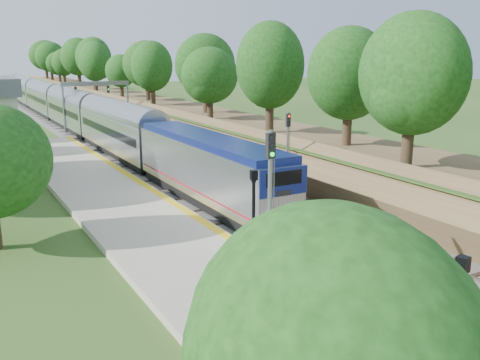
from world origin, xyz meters
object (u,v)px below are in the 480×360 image
train (58,107)px  signal_platform (270,187)px  lamppost_mid (454,347)px  signal_farside (288,144)px  lamppost_far (253,228)px  signal_gantry (96,93)px

train → signal_platform: signal_platform is taller
lamppost_mid → signal_farside: 24.53m
train → lamppost_far: (-3.50, -60.03, 0.22)m
signal_gantry → lamppost_mid: (-6.32, -59.03, -2.44)m
lamppost_mid → lamppost_far: lamppost_far is taller
lamppost_mid → signal_farside: size_ratio=0.80×
train → signal_farside: bearing=-82.7°
lamppost_far → signal_gantry: bearing=83.0°
lamppost_far → signal_farside: 15.22m
train → signal_platform: size_ratio=18.60×
signal_gantry → signal_platform: signal_platform is taller
train → lamppost_mid: bearing=-93.1°
lamppost_mid → lamppost_far: size_ratio=0.98×
lamppost_far → signal_farside: (9.70, 11.67, 1.13)m
signal_gantry → signal_platform: (-5.37, -48.69, -0.60)m
signal_gantry → signal_farside: (3.73, -36.68, -1.28)m
lamppost_mid → lamppost_far: (0.35, 10.68, 0.03)m
signal_gantry → train: bearing=101.9°
signal_gantry → lamppost_far: signal_gantry is taller
lamppost_mid → train: bearing=86.9°
signal_gantry → signal_farside: size_ratio=1.50×
signal_gantry → lamppost_mid: bearing=-96.1°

